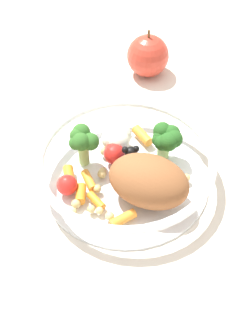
% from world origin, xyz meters
% --- Properties ---
extents(ground_plane, '(2.40, 2.40, 0.00)m').
position_xyz_m(ground_plane, '(0.00, 0.00, 0.00)').
color(ground_plane, silver).
extents(food_container, '(0.22, 0.22, 0.07)m').
position_xyz_m(food_container, '(0.01, 0.01, 0.03)').
color(food_container, white).
rests_on(food_container, ground_plane).
extents(loose_apple, '(0.06, 0.06, 0.08)m').
position_xyz_m(loose_apple, '(-0.05, 0.23, 0.03)').
color(loose_apple, '#BC3828').
rests_on(loose_apple, ground_plane).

